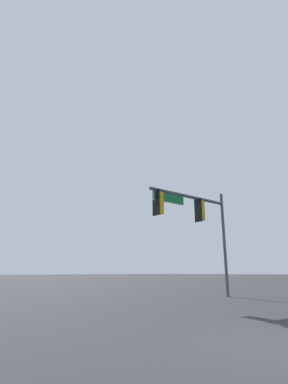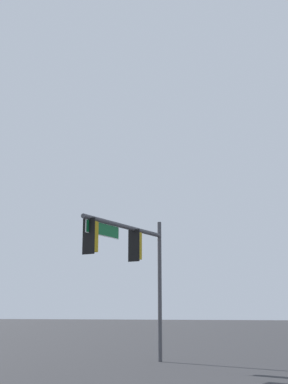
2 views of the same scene
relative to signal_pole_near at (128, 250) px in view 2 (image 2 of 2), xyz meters
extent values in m
cylinder|color=#47474C|center=(-2.55, 0.04, -1.47)|extent=(0.17, 0.17, 5.92)
cylinder|color=#47474C|center=(0.24, 0.00, 0.89)|extent=(5.58, 0.27, 0.17)
cube|color=black|center=(-0.41, 0.01, 0.22)|extent=(0.04, 0.52, 1.30)
cube|color=#B79314|center=(-0.60, 0.01, 0.22)|extent=(0.37, 0.33, 1.10)
cylinder|color=#B79314|center=(-0.60, 0.01, 0.83)|extent=(0.04, 0.04, 0.12)
cylinder|color=red|center=(-0.80, 0.01, 0.55)|extent=(0.03, 0.22, 0.22)
cylinder|color=#392D05|center=(-0.80, 0.01, 0.22)|extent=(0.03, 0.22, 0.22)
cylinder|color=black|center=(-0.80, 0.01, -0.11)|extent=(0.03, 0.22, 0.22)
cube|color=black|center=(2.66, -0.04, 0.22)|extent=(0.04, 0.52, 1.30)
cube|color=#B79314|center=(2.47, -0.04, 0.22)|extent=(0.37, 0.33, 1.10)
cylinder|color=#B79314|center=(2.47, -0.04, 0.83)|extent=(0.04, 0.04, 0.12)
cylinder|color=red|center=(2.27, -0.04, 0.55)|extent=(0.03, 0.22, 0.22)
cylinder|color=#392D05|center=(2.27, -0.04, 0.22)|extent=(0.03, 0.22, 0.22)
cylinder|color=black|center=(2.27, -0.04, -0.11)|extent=(0.03, 0.22, 0.22)
cube|color=#0F602D|center=(1.79, -0.03, 0.57)|extent=(2.07, 0.07, 0.44)
cube|color=white|center=(1.79, -0.03, 0.57)|extent=(2.13, 0.06, 0.50)
camera|label=1|loc=(12.21, 10.71, -3.12)|focal=28.00mm
camera|label=2|loc=(18.08, 10.98, -2.53)|focal=50.00mm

